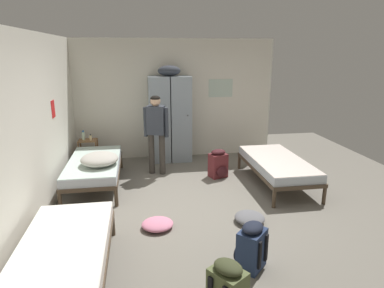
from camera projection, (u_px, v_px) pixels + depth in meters
name	position (u px, v px, depth m)	size (l,w,h in m)	color
ground_plane	(195.00, 207.00, 5.29)	(8.67, 8.67, 0.00)	slate
room_backdrop	(116.00, 113.00, 5.93)	(4.48, 5.48, 2.63)	silver
locker_bank	(170.00, 117.00, 7.32)	(0.90, 0.55, 2.07)	#8C99A3
shelf_unit	(89.00, 150.00, 7.08)	(0.38, 0.30, 0.57)	brown
bed_left_rear	(94.00, 166.00, 6.02)	(0.90, 1.90, 0.49)	#473828
bed_right	(277.00, 164.00, 6.10)	(0.90, 1.90, 0.49)	#473828
bed_left_front	(63.00, 252.00, 3.44)	(0.90, 1.90, 0.49)	#473828
bedding_heap	(100.00, 159.00, 5.72)	(0.63, 0.68, 0.20)	#B7B2A8
person_traveler	(156.00, 128.00, 6.48)	(0.47, 0.29, 1.55)	#3D3833
water_bottle	(83.00, 136.00, 7.00)	(0.06, 0.06, 0.20)	silver
lotion_bottle	(91.00, 138.00, 6.98)	(0.05, 0.05, 0.13)	beige
backpack_navy	(251.00, 247.00, 3.75)	(0.42, 0.42, 0.55)	navy
backpack_maroon	(218.00, 164.00, 6.48)	(0.38, 0.39, 0.55)	maroon
clothes_pile_grey	(250.00, 218.00, 4.81)	(0.43, 0.45, 0.13)	slate
clothes_pile_pink	(157.00, 224.00, 4.64)	(0.44, 0.42, 0.12)	pink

